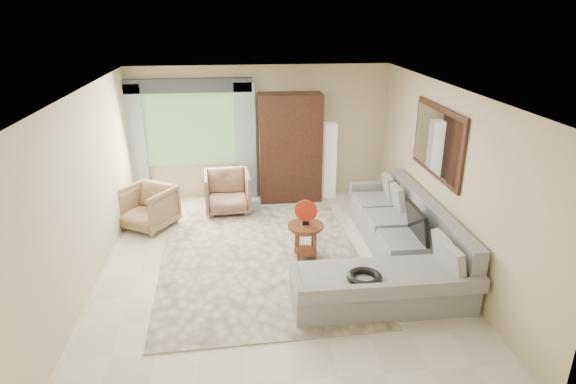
{
  "coord_description": "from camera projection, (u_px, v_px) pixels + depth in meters",
  "views": [
    {
      "loc": [
        -0.47,
        -6.24,
        3.6
      ],
      "look_at": [
        0.25,
        0.35,
        1.05
      ],
      "focal_mm": 30.0,
      "sensor_mm": 36.0,
      "label": 1
    }
  ],
  "objects": [
    {
      "name": "armchair_left",
      "position": [
        148.0,
        207.0,
        8.29
      ],
      "size": [
        1.11,
        1.11,
        0.74
      ],
      "primitive_type": "imported",
      "rotation": [
        0.0,
        0.0,
        -0.56
      ],
      "color": "#957C51",
      "rests_on": "ground"
    },
    {
      "name": "valance",
      "position": [
        187.0,
        86.0,
        8.87
      ],
      "size": [
        2.4,
        0.12,
        0.26
      ],
      "primitive_type": "cube",
      "color": "#1E232D",
      "rests_on": "wall_back"
    },
    {
      "name": "window",
      "position": [
        191.0,
        130.0,
        9.24
      ],
      "size": [
        1.8,
        0.04,
        1.4
      ],
      "primitive_type": "cube",
      "color": "#669E59",
      "rests_on": "wall_back"
    },
    {
      "name": "potted_plant",
      "position": [
        136.0,
        193.0,
        9.22
      ],
      "size": [
        0.53,
        0.48,
        0.53
      ],
      "primitive_type": "imported",
      "rotation": [
        0.0,
        0.0,
        0.14
      ],
      "color": "#999999",
      "rests_on": "ground"
    },
    {
      "name": "curtain_left",
      "position": [
        135.0,
        145.0,
        9.14
      ],
      "size": [
        0.4,
        0.08,
        2.3
      ],
      "primitive_type": "cube",
      "color": "#9EB7CC",
      "rests_on": "ground"
    },
    {
      "name": "red_disc",
      "position": [
        306.0,
        211.0,
        7.14
      ],
      "size": [
        0.33,
        0.13,
        0.34
      ],
      "primitive_type": "cylinder",
      "rotation": [
        1.57,
        0.0,
        -0.31
      ],
      "color": "#B32411",
      "rests_on": "coffee_table"
    },
    {
      "name": "coffee_table",
      "position": [
        306.0,
        240.0,
        7.31
      ],
      "size": [
        0.55,
        0.55,
        0.55
      ],
      "rotation": [
        0.0,
        0.0,
        0.1
      ],
      "color": "#4F2115",
      "rests_on": "ground"
    },
    {
      "name": "garden_hose",
      "position": [
        364.0,
        277.0,
        5.82
      ],
      "size": [
        0.43,
        0.43,
        0.09
      ],
      "primitive_type": "torus",
      "color": "black",
      "rests_on": "sectional_sofa"
    },
    {
      "name": "ground",
      "position": [
        274.0,
        267.0,
        7.13
      ],
      "size": [
        6.0,
        6.0,
        0.0
      ],
      "primitive_type": "plane",
      "color": "silver",
      "rests_on": "ground"
    },
    {
      "name": "curtain_right",
      "position": [
        246.0,
        142.0,
        9.35
      ],
      "size": [
        0.4,
        0.08,
        2.3
      ],
      "primitive_type": "cube",
      "color": "#9EB7CC",
      "rests_on": "ground"
    },
    {
      "name": "armoire",
      "position": [
        290.0,
        148.0,
        9.33
      ],
      "size": [
        1.2,
        0.55,
        2.1
      ],
      "primitive_type": "cube",
      "color": "black",
      "rests_on": "ground"
    },
    {
      "name": "armchair_right",
      "position": [
        227.0,
        192.0,
        8.96
      ],
      "size": [
        0.87,
        0.89,
        0.77
      ],
      "primitive_type": "imported",
      "rotation": [
        0.0,
        0.0,
        0.06
      ],
      "color": "#8B674C",
      "rests_on": "ground"
    },
    {
      "name": "area_rug",
      "position": [
        261.0,
        258.0,
        7.36
      ],
      "size": [
        3.14,
        4.11,
        0.02
      ],
      "primitive_type": "cube",
      "rotation": [
        0.0,
        0.0,
        0.04
      ],
      "color": "beige",
      "rests_on": "ground"
    },
    {
      "name": "floor_lamp",
      "position": [
        329.0,
        160.0,
        9.57
      ],
      "size": [
        0.24,
        0.24,
        1.5
      ],
      "primitive_type": "cube",
      "color": "silver",
      "rests_on": "ground"
    },
    {
      "name": "sectional_sofa",
      "position": [
        396.0,
        250.0,
        7.04
      ],
      "size": [
        2.3,
        3.46,
        0.9
      ],
      "color": "#999BA1",
      "rests_on": "ground"
    },
    {
      "name": "wall_mirror",
      "position": [
        437.0,
        142.0,
        7.07
      ],
      "size": [
        0.05,
        1.7,
        1.05
      ],
      "color": "black",
      "rests_on": "wall_right"
    },
    {
      "name": "tv_screen",
      "position": [
        417.0,
        223.0,
        6.87
      ],
      "size": [
        0.14,
        0.74,
        0.48
      ],
      "primitive_type": "cube",
      "rotation": [
        0.0,
        -0.17,
        0.0
      ],
      "color": "black",
      "rests_on": "sectional_sofa"
    }
  ]
}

